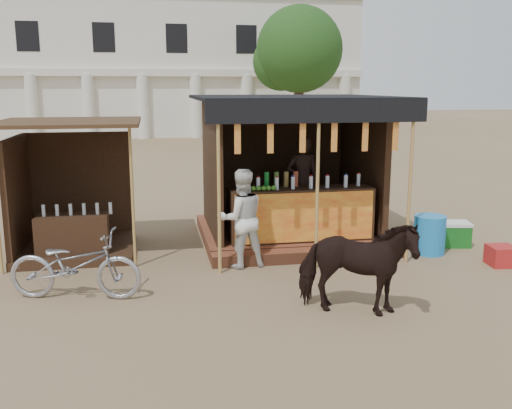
{
  "coord_description": "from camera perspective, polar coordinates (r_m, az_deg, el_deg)",
  "views": [
    {
      "loc": [
        -1.61,
        -7.18,
        2.96
      ],
      "look_at": [
        0.0,
        1.6,
        1.1
      ],
      "focal_mm": 40.0,
      "sensor_mm": 36.0,
      "label": 1
    }
  ],
  "objects": [
    {
      "name": "red_crate",
      "position": [
        10.46,
        23.32,
        -4.72
      ],
      "size": [
        0.46,
        0.47,
        0.33
      ],
      "primitive_type": "cube",
      "rotation": [
        0.0,
        0.0,
        -0.1
      ],
      "color": "#AA1E1C",
      "rests_on": "ground"
    },
    {
      "name": "secondary_stall",
      "position": [
        10.74,
        -18.51,
        -0.17
      ],
      "size": [
        2.4,
        2.4,
        2.38
      ],
      "color": "#352113",
      "rests_on": "ground"
    },
    {
      "name": "cooler",
      "position": [
        11.36,
        18.98,
        -2.78
      ],
      "size": [
        0.71,
        0.55,
        0.46
      ],
      "color": "#16661D",
      "rests_on": "ground"
    },
    {
      "name": "motorbike",
      "position": [
        8.45,
        -17.63,
        -5.79
      ],
      "size": [
        1.97,
        1.05,
        0.98
      ],
      "primitive_type": "imported",
      "rotation": [
        0.0,
        0.0,
        1.35
      ],
      "color": "#9C9DA5",
      "rests_on": "ground"
    },
    {
      "name": "main_stall",
      "position": [
        11.04,
        3.56,
        1.67
      ],
      "size": [
        3.6,
        3.61,
        2.78
      ],
      "color": "brown",
      "rests_on": "ground"
    },
    {
      "name": "bystander",
      "position": [
        9.39,
        -1.48,
        -1.4
      ],
      "size": [
        0.87,
        0.72,
        1.65
      ],
      "primitive_type": "imported",
      "rotation": [
        0.0,
        0.0,
        3.27
      ],
      "color": "silver",
      "rests_on": "ground"
    },
    {
      "name": "background_building",
      "position": [
        37.14,
        -11.29,
        13.12
      ],
      "size": [
        26.0,
        7.45,
        8.18
      ],
      "color": "silver",
      "rests_on": "ground"
    },
    {
      "name": "blue_barrel",
      "position": [
        10.7,
        16.96,
        -2.9
      ],
      "size": [
        0.63,
        0.63,
        0.69
      ],
      "primitive_type": "cylinder",
      "rotation": [
        0.0,
        0.0,
        0.13
      ],
      "color": "#1A7BC9",
      "rests_on": "ground"
    },
    {
      "name": "tree",
      "position": [
        30.3,
        3.93,
        14.9
      ],
      "size": [
        4.5,
        4.4,
        7.0
      ],
      "color": "#382314",
      "rests_on": "ground"
    },
    {
      "name": "ground",
      "position": [
        7.93,
        2.12,
        -10.15
      ],
      "size": [
        120.0,
        120.0,
        0.0
      ],
      "primitive_type": "plane",
      "color": "#846B4C",
      "rests_on": "ground"
    },
    {
      "name": "cow",
      "position": [
        7.57,
        9.99,
        -6.19
      ],
      "size": [
        1.69,
        1.23,
        1.3
      ],
      "primitive_type": "imported",
      "rotation": [
        0.0,
        0.0,
        1.18
      ],
      "color": "black",
      "rests_on": "ground"
    }
  ]
}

